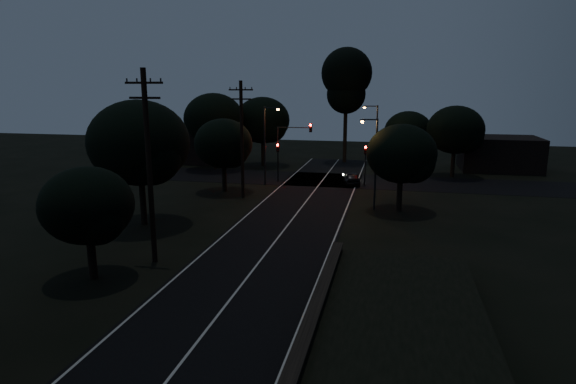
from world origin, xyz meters
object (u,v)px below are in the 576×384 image
at_px(signal_right, 365,158).
at_px(streetlight_a, 267,140).
at_px(utility_pole_far, 242,138).
at_px(tall_pine, 346,80).
at_px(utility_pole_mid, 149,164).
at_px(signal_left, 278,155).
at_px(car, 351,178).
at_px(signal_mast, 293,141).
at_px(streetlight_b, 375,137).
at_px(streetlight_c, 374,158).

bearing_deg(signal_right, streetlight_a, -168.66).
height_order(utility_pole_far, tall_pine, tall_pine).
xyz_separation_m(tall_pine, streetlight_a, (-6.31, -17.00, -6.14)).
relative_size(utility_pole_mid, streetlight_a, 1.38).
distance_m(signal_left, car, 8.10).
bearing_deg(utility_pole_mid, signal_left, 86.79).
distance_m(signal_mast, streetlight_b, 9.15).
distance_m(utility_pole_far, streetlight_b, 16.51).
height_order(utility_pole_mid, streetlight_a, utility_pole_mid).
xyz_separation_m(utility_pole_mid, car, (9.20, 25.19, -5.09)).
relative_size(streetlight_a, streetlight_b, 1.00).
distance_m(tall_pine, streetlight_a, 19.14).
distance_m(streetlight_c, car, 11.16).
relative_size(utility_pole_mid, signal_right, 2.68).
bearing_deg(tall_pine, car, -81.55).
distance_m(signal_right, car, 2.60).
bearing_deg(signal_left, streetlight_b, 22.05).
height_order(tall_pine, streetlight_b, tall_pine).
xyz_separation_m(utility_pole_far, signal_right, (10.60, 7.99, -2.65)).
bearing_deg(streetlight_a, signal_mast, 39.77).
relative_size(utility_pole_far, streetlight_b, 1.31).
xyz_separation_m(signal_right, streetlight_b, (0.71, 4.01, 1.80)).
relative_size(tall_pine, car, 3.91).
xyz_separation_m(utility_pole_far, signal_left, (1.40, 7.99, -2.65)).
bearing_deg(streetlight_c, tall_pine, 100.93).
relative_size(utility_pole_far, streetlight_a, 1.31).
relative_size(utility_pole_far, tall_pine, 0.70).
height_order(utility_pole_far, signal_left, utility_pole_far).
bearing_deg(signal_right, signal_mast, 179.97).
distance_m(signal_left, streetlight_a, 2.77).
height_order(signal_right, streetlight_a, streetlight_a).
bearing_deg(utility_pole_far, streetlight_c, -9.60).
relative_size(utility_pole_far, signal_mast, 1.68).
relative_size(streetlight_b, streetlight_c, 1.07).
relative_size(signal_left, signal_right, 1.00).
relative_size(signal_left, streetlight_c, 0.55).
bearing_deg(streetlight_a, signal_left, 70.41).
bearing_deg(streetlight_a, streetlight_b, 29.48).
relative_size(signal_right, streetlight_c, 0.55).
distance_m(streetlight_a, car, 9.65).
relative_size(utility_pole_mid, car, 2.88).
bearing_deg(streetlight_c, streetlight_b, 92.14).
height_order(utility_pole_far, streetlight_c, utility_pole_far).
bearing_deg(utility_pole_far, streetlight_b, 46.70).
distance_m(signal_right, signal_mast, 7.66).
xyz_separation_m(signal_mast, streetlight_a, (-2.39, -1.99, 0.30)).
bearing_deg(streetlight_c, streetlight_a, 144.31).
bearing_deg(streetlight_a, tall_pine, 69.64).
bearing_deg(car, signal_left, -11.62).
height_order(tall_pine, car, tall_pine).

